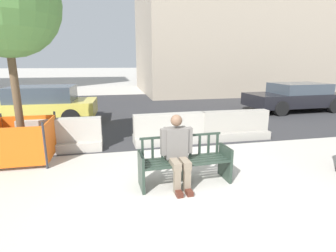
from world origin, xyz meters
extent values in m
plane|color=#B7B2A8|center=(0.00, 0.00, 0.00)|extent=(200.00, 200.00, 0.00)
cube|color=#333335|center=(0.00, 8.70, 0.00)|extent=(120.00, 12.00, 0.01)
cube|color=#28382D|center=(-0.80, 0.62, 0.33)|extent=(0.07, 0.51, 0.66)
cube|color=#28382D|center=(0.84, 0.70, 0.33)|extent=(0.07, 0.51, 0.66)
cube|color=#28382D|center=(0.02, 0.66, 0.22)|extent=(0.06, 0.33, 0.45)
cube|color=#28382D|center=(0.03, 0.43, 0.45)|extent=(1.60, 0.14, 0.02)
cube|color=#28382D|center=(0.03, 0.55, 0.45)|extent=(1.60, 0.14, 0.02)
cube|color=#28382D|center=(0.02, 0.66, 0.45)|extent=(1.60, 0.14, 0.02)
cube|color=#28382D|center=(0.02, 0.77, 0.45)|extent=(1.60, 0.14, 0.02)
cube|color=#28382D|center=(0.01, 0.89, 0.45)|extent=(1.60, 0.14, 0.02)
cube|color=#28382D|center=(0.01, 0.90, 0.86)|extent=(1.60, 0.11, 0.04)
cube|color=#28382D|center=(-0.74, 0.86, 0.65)|extent=(0.05, 0.03, 0.38)
cube|color=#28382D|center=(-0.55, 0.87, 0.65)|extent=(0.05, 0.03, 0.38)
cube|color=#28382D|center=(-0.37, 0.88, 0.65)|extent=(0.05, 0.03, 0.38)
cube|color=#28382D|center=(-0.18, 0.89, 0.65)|extent=(0.05, 0.03, 0.38)
cube|color=#28382D|center=(0.01, 0.90, 0.65)|extent=(0.05, 0.03, 0.38)
cube|color=#28382D|center=(0.20, 0.91, 0.65)|extent=(0.05, 0.03, 0.38)
cube|color=#28382D|center=(0.38, 0.92, 0.65)|extent=(0.05, 0.03, 0.38)
cube|color=#28382D|center=(0.57, 0.93, 0.65)|extent=(0.05, 0.03, 0.38)
cube|color=#28382D|center=(0.76, 0.93, 0.65)|extent=(0.05, 0.03, 0.38)
cube|color=#28382D|center=(-0.80, 0.60, 0.65)|extent=(0.07, 0.46, 0.03)
cube|color=#28382D|center=(0.84, 0.68, 0.65)|extent=(0.07, 0.46, 0.03)
cube|color=#66605B|center=(-0.14, 0.72, 0.79)|extent=(0.41, 0.26, 0.56)
sphere|color=brown|center=(-0.14, 0.70, 1.21)|extent=(0.21, 0.21, 0.21)
cube|color=#7F705B|center=(-0.22, 0.50, 0.48)|extent=(0.16, 0.45, 0.14)
cube|color=#7F705B|center=(-0.04, 0.51, 0.48)|extent=(0.16, 0.45, 0.14)
cube|color=#7F705B|center=(-0.21, 0.33, 0.23)|extent=(0.12, 0.12, 0.45)
cube|color=#7F705B|center=(-0.03, 0.34, 0.23)|extent=(0.12, 0.12, 0.45)
cube|color=#4C2319|center=(-0.21, 0.25, 0.04)|extent=(0.12, 0.26, 0.08)
cube|color=#4C2319|center=(-0.03, 0.26, 0.04)|extent=(0.12, 0.26, 0.08)
cube|color=#66605B|center=(-0.38, 0.68, 0.83)|extent=(0.10, 0.12, 0.48)
cube|color=#66605B|center=(0.11, 0.70, 0.83)|extent=(0.10, 0.12, 0.48)
cube|color=#ADA89E|center=(0.29, 3.20, 0.12)|extent=(2.02, 0.75, 0.24)
cube|color=#ADA89E|center=(0.29, 3.20, 0.54)|extent=(2.01, 0.37, 0.60)
cube|color=#ADA89E|center=(-2.55, 3.14, 0.12)|extent=(2.01, 0.70, 0.24)
cube|color=#ADA89E|center=(-2.55, 3.14, 0.54)|extent=(2.00, 0.32, 0.60)
cube|color=#9E998E|center=(2.26, 3.21, 0.12)|extent=(2.01, 0.70, 0.24)
cube|color=#9E998E|center=(2.26, 3.21, 0.54)|extent=(2.00, 0.32, 0.60)
cylinder|color=brown|center=(-3.28, 2.56, 1.37)|extent=(0.16, 0.16, 2.74)
sphere|color=#568942|center=(-3.28, 2.56, 3.41)|extent=(2.23, 2.23, 2.23)
cylinder|color=#2D2D33|center=(-2.67, 1.95, 0.51)|extent=(0.05, 0.05, 1.02)
cylinder|color=#2D2D33|center=(-3.89, 3.17, 0.51)|extent=(0.05, 0.05, 1.02)
cylinder|color=#2D2D33|center=(-2.67, 3.17, 0.51)|extent=(0.05, 0.05, 1.02)
cube|color=#E05B14|center=(-3.28, 1.95, 0.51)|extent=(1.22, 0.03, 0.86)
cube|color=#E05B14|center=(-3.28, 3.17, 0.51)|extent=(1.22, 0.03, 0.86)
cube|color=#E05B14|center=(-2.67, 2.56, 0.51)|extent=(0.03, 1.22, 0.86)
cube|color=#DBC64C|center=(-3.89, 6.64, 0.54)|extent=(4.11, 1.95, 0.56)
cube|color=#38424C|center=(-3.73, 6.63, 1.09)|extent=(2.28, 1.67, 0.54)
cylinder|color=black|center=(-5.12, 7.53, 0.32)|extent=(0.65, 0.24, 0.64)
cylinder|color=black|center=(-2.67, 5.74, 0.32)|extent=(0.65, 0.24, 0.64)
cylinder|color=black|center=(-2.61, 7.44, 0.32)|extent=(0.65, 0.24, 0.64)
cube|color=black|center=(7.03, 6.83, 0.54)|extent=(4.52, 2.06, 0.56)
cube|color=#38424C|center=(7.20, 6.84, 1.05)|extent=(2.40, 1.75, 0.45)
cylinder|color=black|center=(5.68, 5.89, 0.32)|extent=(0.65, 0.24, 0.64)
cylinder|color=black|center=(5.61, 7.67, 0.32)|extent=(0.65, 0.24, 0.64)
cylinder|color=black|center=(8.44, 5.99, 0.32)|extent=(0.65, 0.24, 0.64)
cylinder|color=black|center=(8.37, 7.78, 0.32)|extent=(0.65, 0.24, 0.64)
camera|label=1|loc=(-1.25, -3.71, 2.23)|focal=28.00mm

